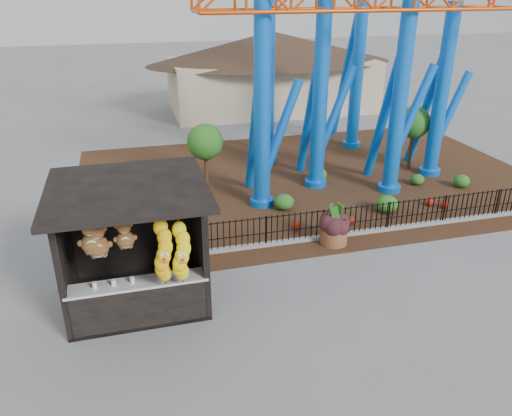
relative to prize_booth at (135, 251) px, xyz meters
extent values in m
plane|color=slate|center=(2.99, -0.90, -1.53)|extent=(120.00, 120.00, 0.00)
cube|color=#331E11|center=(6.99, 7.10, -1.52)|extent=(18.00, 12.00, 0.02)
cube|color=gray|center=(6.99, 2.10, -1.47)|extent=(18.00, 0.18, 0.12)
cube|color=black|center=(-0.01, 0.30, -1.48)|extent=(3.20, 2.60, 0.10)
cube|color=black|center=(-0.01, 1.54, -0.03)|extent=(3.20, 0.12, 3.00)
cube|color=black|center=(-1.55, 0.30, -0.03)|extent=(0.12, 2.60, 3.00)
cube|color=black|center=(1.53, 0.30, -0.03)|extent=(0.12, 2.60, 3.00)
cube|color=black|center=(-0.01, 0.05, 1.53)|extent=(3.50, 3.40, 0.12)
cube|color=black|center=(-1.54, -0.93, -0.03)|extent=(0.14, 0.14, 3.00)
cube|color=black|center=(1.52, -0.93, -0.03)|extent=(0.14, 0.14, 3.00)
cube|color=black|center=(-0.01, -0.75, -0.98)|extent=(3.00, 0.50, 1.10)
cube|color=silver|center=(-0.01, -0.75, -0.41)|extent=(3.10, 0.55, 0.06)
cylinder|color=black|center=(-0.01, -1.15, 1.32)|extent=(2.90, 0.04, 0.04)
cylinder|color=blue|center=(4.49, 5.10, 1.97)|extent=(0.56, 0.56, 7.00)
cylinder|color=blue|center=(4.49, 5.10, -1.41)|extent=(0.84, 0.84, 0.24)
cylinder|color=blue|center=(6.99, 6.30, 2.12)|extent=(0.56, 0.56, 7.30)
cylinder|color=blue|center=(6.99, 6.30, -1.41)|extent=(0.84, 0.84, 0.24)
cylinder|color=blue|center=(9.49, 5.10, 2.22)|extent=(0.56, 0.56, 7.50)
cylinder|color=blue|center=(9.49, 5.10, -1.41)|extent=(0.84, 0.84, 0.24)
cylinder|color=blue|center=(11.99, 6.30, 1.77)|extent=(0.56, 0.56, 6.60)
cylinder|color=blue|center=(11.99, 6.30, -1.41)|extent=(0.84, 0.84, 0.24)
cylinder|color=blue|center=(5.99, 9.60, 3.22)|extent=(0.56, 0.56, 9.50)
cylinder|color=blue|center=(5.99, 9.60, -1.41)|extent=(0.84, 0.84, 0.24)
cylinder|color=blue|center=(10.49, 10.60, 3.72)|extent=(0.56, 0.56, 10.50)
cylinder|color=blue|center=(10.49, 10.60, -1.41)|extent=(0.84, 0.84, 0.24)
cylinder|color=blue|center=(4.49, 6.00, 1.10)|extent=(0.36, 2.21, 5.85)
cylinder|color=blue|center=(5.19, 5.40, 0.92)|extent=(1.62, 0.32, 3.73)
cylinder|color=blue|center=(6.99, 7.20, 1.21)|extent=(0.36, 2.29, 6.10)
cylinder|color=blue|center=(7.69, 6.60, 1.03)|extent=(1.67, 0.32, 3.88)
cylinder|color=blue|center=(9.49, 6.00, 1.28)|extent=(0.36, 2.34, 6.26)
cylinder|color=blue|center=(10.19, 5.40, 1.10)|extent=(1.71, 0.32, 3.99)
cylinder|color=blue|center=(11.99, 7.20, 0.95)|extent=(0.36, 2.10, 5.53)
cylinder|color=blue|center=(12.69, 6.60, 0.78)|extent=(1.54, 0.32, 3.52)
cylinder|color=brown|center=(5.81, 1.76, -1.25)|extent=(1.05, 1.05, 0.55)
ellipsoid|color=#32141A|center=(5.81, 1.76, -0.66)|extent=(0.70, 0.70, 0.64)
imported|color=#2F5E1B|center=(5.90, 1.80, -1.06)|extent=(1.05, 0.99, 0.93)
ellipsoid|color=#265D1B|center=(5.11, 4.48, -1.24)|extent=(0.69, 0.69, 0.55)
ellipsoid|color=#265D1B|center=(8.44, 3.37, -1.22)|extent=(0.74, 0.74, 0.59)
ellipsoid|color=#265D1B|center=(10.83, 5.35, -1.30)|extent=(0.53, 0.53, 0.42)
ellipsoid|color=#265D1B|center=(7.18, 6.65, -1.21)|extent=(0.75, 0.75, 0.60)
ellipsoid|color=#265D1B|center=(12.33, 4.68, -1.27)|extent=(0.61, 0.61, 0.49)
sphere|color=#B6180C|center=(5.02, 2.90, -1.37)|extent=(0.28, 0.28, 0.28)
sphere|color=#B6180C|center=(6.84, 2.81, -1.37)|extent=(0.28, 0.28, 0.28)
sphere|color=#B6180C|center=(10.16, 3.45, -1.37)|extent=(0.28, 0.28, 0.28)
sphere|color=#B6180C|center=(10.54, 3.11, -1.37)|extent=(0.28, 0.28, 0.28)
cube|color=#BFAD8C|center=(8.99, 19.10, -0.03)|extent=(12.00, 6.00, 3.00)
cone|color=#332319|center=(8.99, 19.10, 2.37)|extent=(15.00, 15.00, 1.80)
camera|label=1|loc=(0.11, -10.49, 5.68)|focal=35.00mm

